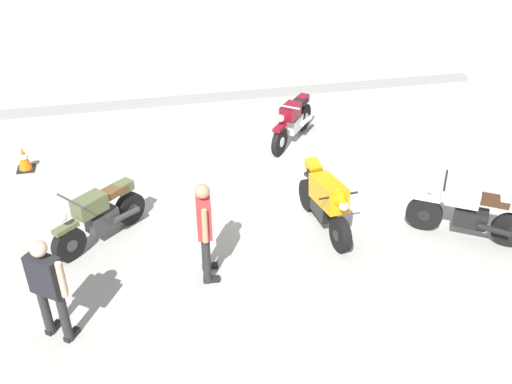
{
  "coord_description": "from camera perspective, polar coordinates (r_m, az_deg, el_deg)",
  "views": [
    {
      "loc": [
        -2.27,
        -9.71,
        6.08
      ],
      "look_at": [
        -0.51,
        -1.39,
        0.75
      ],
      "focal_mm": 40.08,
      "sensor_mm": 36.0,
      "label": 1
    }
  ],
  "objects": [
    {
      "name": "person_in_black_shirt",
      "position": [
        8.25,
        -20.07,
        -8.69
      ],
      "size": [
        0.58,
        0.51,
        1.68
      ],
      "rotation": [
        0.0,
        0.0,
        0.94
      ],
      "color": "#262628",
      "rests_on": "ground"
    },
    {
      "name": "person_in_red_shirt",
      "position": [
        8.83,
        -5.17,
        -3.33
      ],
      "size": [
        0.33,
        0.67,
        1.72
      ],
      "rotation": [
        0.0,
        0.0,
        6.21
      ],
      "color": "#262628",
      "rests_on": "ground"
    },
    {
      "name": "traffic_cone",
      "position": [
        13.08,
        -22.17,
        3.1
      ],
      "size": [
        0.36,
        0.36,
        0.53
      ],
      "color": "black",
      "rests_on": "ground"
    },
    {
      "name": "motorcycle_silver_cruiser",
      "position": [
        10.59,
        20.52,
        -1.92
      ],
      "size": [
        1.83,
        1.21,
        1.09
      ],
      "rotation": [
        0.0,
        0.0,
        2.58
      ],
      "color": "black",
      "rests_on": "ground"
    },
    {
      "name": "motorcycle_orange_sportbike",
      "position": [
        10.18,
        6.97,
        -0.8
      ],
      "size": [
        0.7,
        1.96,
        1.14
      ],
      "rotation": [
        0.0,
        0.0,
        4.82
      ],
      "color": "black",
      "rests_on": "ground"
    },
    {
      "name": "ground_plane",
      "position": [
        11.68,
        1.02,
        0.69
      ],
      "size": [
        40.0,
        40.0,
        0.0
      ],
      "primitive_type": "plane",
      "color": "#9E9E99"
    },
    {
      "name": "motorcycle_olive_vintage",
      "position": [
        10.24,
        -15.31,
        -2.35
      ],
      "size": [
        1.57,
        1.4,
        1.07
      ],
      "rotation": [
        0.0,
        0.0,
        3.86
      ],
      "color": "black",
      "rests_on": "ground"
    },
    {
      "name": "motorcycle_maroon_cruiser",
      "position": [
        13.22,
        3.7,
        7.12
      ],
      "size": [
        1.37,
        1.73,
        1.09
      ],
      "rotation": [
        0.0,
        0.0,
        4.05
      ],
      "color": "black",
      "rests_on": "ground"
    },
    {
      "name": "curb_edge",
      "position": [
        15.69,
        -2.76,
        9.52
      ],
      "size": [
        14.0,
        0.3,
        0.15
      ],
      "primitive_type": "cube",
      "color": "gray",
      "rests_on": "ground"
    }
  ]
}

